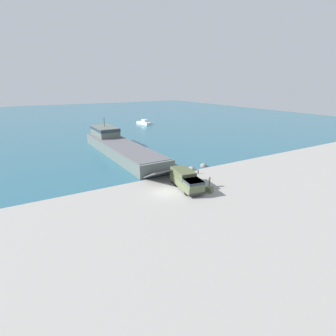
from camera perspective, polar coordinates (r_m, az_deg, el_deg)
name	(u,v)px	position (r m, az deg, el deg)	size (l,w,h in m)	color
ground_plane	(166,192)	(39.89, -0.52, -5.29)	(240.00, 240.00, 0.00)	gray
water_surface	(59,120)	(130.35, -22.66, 9.72)	(240.00, 180.00, 0.01)	#285B70
landing_craft	(118,145)	(63.10, -10.75, 4.87)	(7.28, 38.73, 7.28)	#56605B
military_truck	(186,180)	(40.90, 4.00, -2.58)	(3.78, 7.78, 2.72)	#566042
soldier_on_ramp	(209,181)	(42.08, 9.02, -2.75)	(0.49, 0.48, 1.76)	#566042
moored_boat_a	(144,123)	(106.89, -5.25, 9.82)	(3.72, 7.16, 1.97)	white
mooring_bollard	(198,172)	(48.08, 6.57, -0.78)	(0.23, 0.23, 0.71)	#333338
cargo_crate	(209,190)	(40.23, 9.00, -4.67)	(0.83, 0.99, 0.83)	#566042
shoreline_rock_a	(191,170)	(50.10, 5.11, -0.41)	(1.34, 1.34, 1.34)	gray
shoreline_rock_b	(203,166)	(52.55, 7.73, 0.38)	(1.31, 1.31, 1.31)	gray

